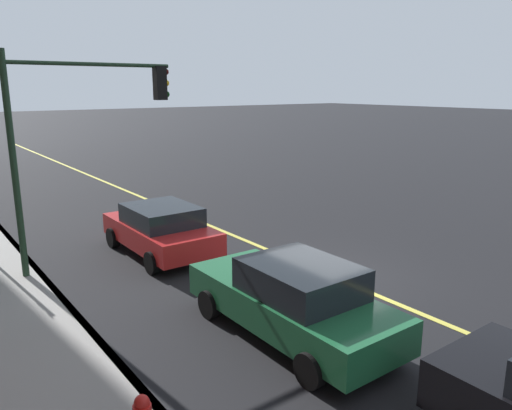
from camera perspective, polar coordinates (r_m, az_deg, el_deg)
ground at (r=12.96m, az=8.57°, el=-8.10°), size 200.00×200.00×0.00m
sidewalk_slab at (r=9.69m, az=-26.44°, el=-16.74°), size 80.00×3.23×0.15m
curb_edge at (r=9.98m, az=-17.50°, el=-14.98°), size 80.00×0.16×0.15m
lane_stripe_center at (r=12.96m, az=8.57°, el=-8.07°), size 80.00×0.16×0.01m
car_red at (r=14.54m, az=-10.87°, el=-2.68°), size 4.14×2.05×1.44m
car_green at (r=9.69m, az=4.24°, el=-10.64°), size 4.67×1.99×1.54m
traffic_light_mast at (r=13.36m, az=-19.57°, el=8.86°), size 0.28×4.21×5.57m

